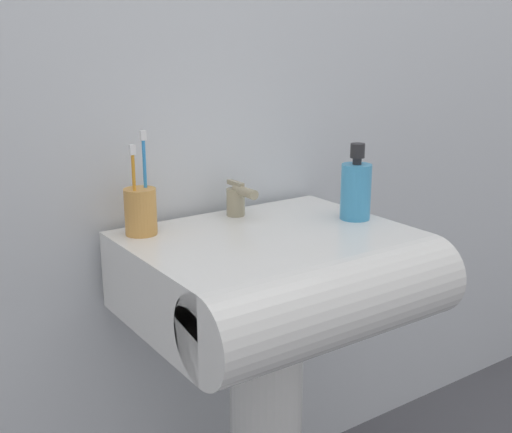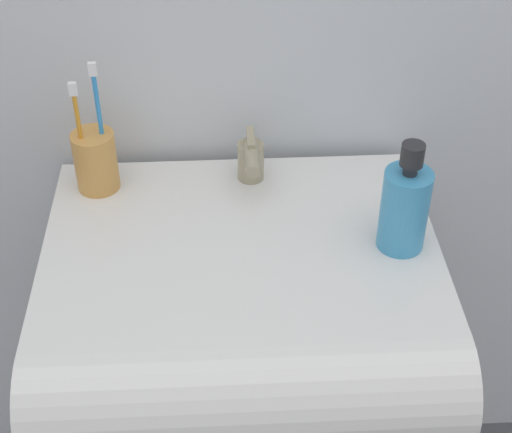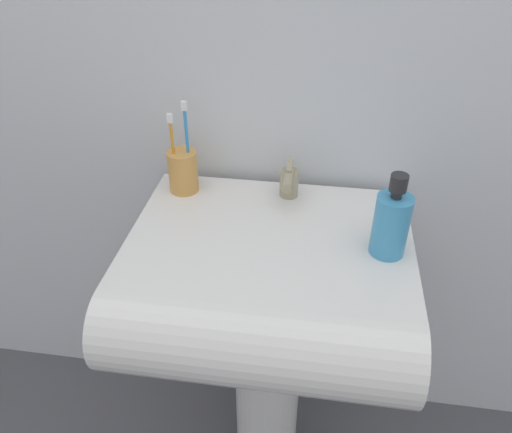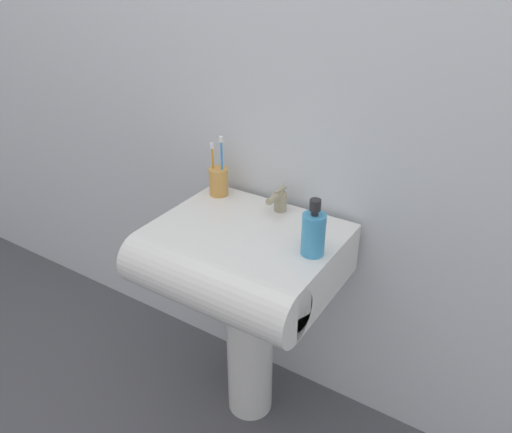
{
  "view_description": "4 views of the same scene",
  "coord_description": "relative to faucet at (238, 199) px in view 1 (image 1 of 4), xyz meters",
  "views": [
    {
      "loc": [
        -0.75,
        -1.04,
        1.18
      ],
      "look_at": [
        -0.03,
        -0.01,
        0.83
      ],
      "focal_mm": 45.0,
      "sensor_mm": 36.0,
      "label": 1
    },
    {
      "loc": [
        -0.02,
        -0.87,
        1.52
      ],
      "look_at": [
        0.02,
        0.02,
        0.81
      ],
      "focal_mm": 55.0,
      "sensor_mm": 36.0,
      "label": 2
    },
    {
      "loc": [
        0.09,
        -0.81,
        1.39
      ],
      "look_at": [
        -0.03,
        0.02,
        0.81
      ],
      "focal_mm": 35.0,
      "sensor_mm": 36.0,
      "label": 3
    },
    {
      "loc": [
        0.73,
        -1.11,
        1.56
      ],
      "look_at": [
        0.02,
        0.02,
        0.82
      ],
      "focal_mm": 35.0,
      "sensor_mm": 36.0,
      "label": 4
    }
  ],
  "objects": [
    {
      "name": "wall_back",
      "position": [
        -0.02,
        0.11,
        0.38
      ],
      "size": [
        5.0,
        0.05,
        2.4
      ],
      "primitive_type": "cube",
      "color": "silver",
      "rests_on": "ground"
    },
    {
      "name": "sink_basin",
      "position": [
        -0.02,
        -0.21,
        -0.12
      ],
      "size": [
        0.57,
        0.5,
        0.17
      ],
      "color": "white",
      "rests_on": "sink_pedestal"
    },
    {
      "name": "soap_bottle",
      "position": [
        0.21,
        -0.17,
        0.03
      ],
      "size": [
        0.07,
        0.07,
        0.17
      ],
      "color": "#3F99CC",
      "rests_on": "sink_basin"
    },
    {
      "name": "faucet",
      "position": [
        0.0,
        0.0,
        0.0
      ],
      "size": [
        0.04,
        0.1,
        0.08
      ],
      "color": "tan",
      "rests_on": "sink_basin"
    },
    {
      "name": "sink_pedestal",
      "position": [
        -0.02,
        -0.15,
        -0.52
      ],
      "size": [
        0.16,
        0.16,
        0.61
      ],
      "primitive_type": "cylinder",
      "color": "white",
      "rests_on": "ground"
    },
    {
      "name": "toothbrush_cup",
      "position": [
        -0.24,
        -0.0,
        0.01
      ],
      "size": [
        0.07,
        0.07,
        0.21
      ],
      "color": "#D19347",
      "rests_on": "sink_basin"
    }
  ]
}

